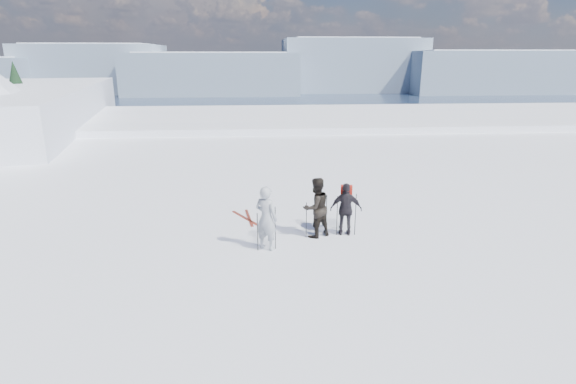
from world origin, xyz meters
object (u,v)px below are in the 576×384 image
skier_grey (266,218)px  skier_dark (316,208)px  skis_loose (247,218)px  skier_pack (346,209)px

skier_grey → skier_dark: 1.77m
skier_grey → skis_loose: bearing=-42.4°
skier_dark → skis_loose: 2.94m
skier_grey → skis_loose: 2.85m
skier_pack → skis_loose: skier_pack is taller
skier_dark → skier_pack: 0.96m
skier_pack → skis_loose: size_ratio=0.99×
skis_loose → skier_dark: bearing=-39.6°
skier_dark → skis_loose: size_ratio=1.11×
skier_pack → skis_loose: bearing=-19.0°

